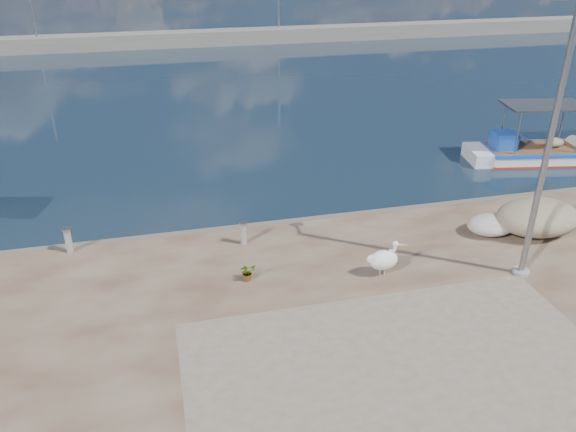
# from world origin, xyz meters

# --- Properties ---
(ground) EXTENTS (1400.00, 1400.00, 0.00)m
(ground) POSITION_xyz_m (0.00, 0.00, 0.00)
(ground) COLOR #162635
(ground) RESTS_ON ground
(quay_patch) EXTENTS (9.00, 7.00, 0.01)m
(quay_patch) POSITION_xyz_m (1.00, -3.00, 0.50)
(quay_patch) COLOR gray
(quay_patch) RESTS_ON quay
(breakwater) EXTENTS (120.00, 2.20, 7.50)m
(breakwater) POSITION_xyz_m (-0.00, 40.00, 0.60)
(breakwater) COLOR gray
(breakwater) RESTS_ON ground
(boat_right) EXTENTS (6.11, 2.96, 2.82)m
(boat_right) POSITION_xyz_m (11.98, 9.00, 0.22)
(boat_right) COLOR white
(boat_right) RESTS_ON ground
(pelican) EXTENTS (1.07, 0.62, 1.02)m
(pelican) POSITION_xyz_m (2.00, 1.37, 0.98)
(pelican) COLOR tan
(pelican) RESTS_ON quay
(lamp_post) EXTENTS (0.44, 0.96, 7.00)m
(lamp_post) POSITION_xyz_m (5.62, 0.60, 3.80)
(lamp_post) COLOR gray
(lamp_post) RESTS_ON quay
(bollard_near) EXTENTS (0.23, 0.23, 0.71)m
(bollard_near) POSITION_xyz_m (-1.31, 3.90, 0.88)
(bollard_near) COLOR gray
(bollard_near) RESTS_ON quay
(bollard_far) EXTENTS (0.25, 0.25, 0.76)m
(bollard_far) POSITION_xyz_m (-6.19, 4.60, 0.91)
(bollard_far) COLOR gray
(bollard_far) RESTS_ON quay
(potted_plant) EXTENTS (0.52, 0.48, 0.46)m
(potted_plant) POSITION_xyz_m (-1.53, 1.99, 0.73)
(potted_plant) COLOR #33722D
(potted_plant) RESTS_ON quay
(net_pile_d) EXTENTS (1.49, 1.12, 0.56)m
(net_pile_d) POSITION_xyz_m (6.05, 2.78, 0.78)
(net_pile_d) COLOR beige
(net_pile_d) RESTS_ON quay
(net_pile_c) EXTENTS (2.61, 1.86, 1.02)m
(net_pile_c) POSITION_xyz_m (7.39, 2.51, 1.01)
(net_pile_c) COLOR tan
(net_pile_c) RESTS_ON quay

